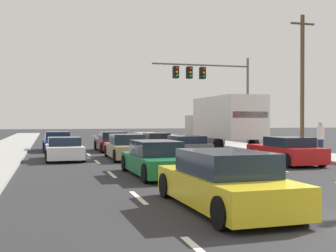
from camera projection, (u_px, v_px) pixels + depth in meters
The scene contains 16 objects.
ground_plane at pixel (128, 148), 32.20m from camera, with size 140.00×140.00×0.00m, color #2B2B2D.
sidewalk_right at pixel (264, 149), 29.63m from camera, with size 3.11×80.00×0.14m, color #9E9E99.
lane_markings at pixel (136, 150), 29.20m from camera, with size 6.94×57.00×0.01m.
car_blue at pixel (57, 142), 28.88m from camera, with size 1.93×4.52×1.27m.
car_white at pixel (64, 149), 22.13m from camera, with size 1.95×4.11×1.17m.
car_maroon at pixel (112, 142), 28.53m from camera, with size 1.98×4.09×1.27m.
car_tan at pixel (127, 148), 22.78m from camera, with size 1.90×4.58×1.30m.
car_green at pixel (156, 160), 15.94m from camera, with size 1.92×4.64×1.28m.
car_yellow at pixel (224, 182), 9.95m from camera, with size 2.06×4.70×1.34m.
car_orange at pixel (156, 141), 31.04m from camera, with size 1.95×4.40×1.12m.
car_gray at pixel (185, 147), 24.26m from camera, with size 2.01×4.07×1.17m.
box_truck at pixel (223, 121), 27.78m from camera, with size 2.70×8.07×3.48m.
car_red at pixel (286, 151), 20.12m from camera, with size 1.96×4.32×1.26m.
traffic_signal_mast at pixel (206, 79), 35.39m from camera, with size 8.35×0.69×7.23m.
utility_pole_mid at pixel (302, 80), 29.98m from camera, with size 1.80×0.28×9.29m.
pedestrian_near_corner at pixel (320, 138), 23.78m from camera, with size 0.38×0.38×1.81m.
Camera 1 is at (-5.66, -6.81, 2.04)m, focal length 46.46 mm.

